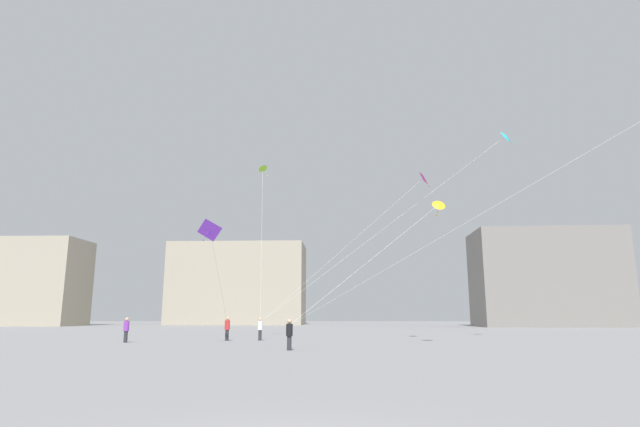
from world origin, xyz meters
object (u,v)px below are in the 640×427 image
Objects in this scene: kite_magenta_delta at (420,182)px; building_centre_hall at (239,284)px; kite_violet_delta at (210,231)px; person_in_red at (227,328)px; person_in_white at (260,328)px; kite_lime_diamond at (263,172)px; kite_amber_diamond at (436,207)px; building_right_hall at (546,278)px; kite_cyan_diamond at (502,139)px; person_in_black at (289,333)px; person_in_purple at (126,329)px; building_left_hall at (21,282)px.

building_centre_hall is at bearing 111.99° from kite_magenta_delta.
person_in_red is at bearing 87.66° from kite_violet_delta.
kite_lime_diamond reaches higher than person_in_white.
person_in_red is at bearing 158.00° from kite_amber_diamond.
building_right_hall reaches higher than kite_amber_diamond.
building_centre_hall is (-11.48, 69.19, 0.69)m from kite_violet_delta.
kite_amber_diamond is 12.04m from kite_cyan_diamond.
kite_violet_delta reaches higher than person_in_black.
person_in_purple is 23.45m from kite_magenta_delta.
person_in_purple is 67.54m from building_left_hall.
building_right_hall reaches higher than kite_magenta_delta.
person_in_red is 0.09× the size of kite_cyan_diamond.
kite_amber_diamond is (14.50, -5.86, 7.71)m from person_in_red.
building_left_hall is at bearing 140.70° from kite_magenta_delta.
building_left_hall is at bearing 144.63° from kite_cyan_diamond.
person_in_black is at bearing -76.90° from building_centre_hall.
person_in_red is 65.33m from building_centre_hall.
building_left_hall is 90.08m from building_right_hall.
kite_cyan_diamond is (18.98, 0.70, 14.74)m from person_in_white.
person_in_red is at bearing -79.63° from building_centre_hall.
person_in_red is (-2.36, -0.45, 0.04)m from person_in_white.
person_in_white is 70.86m from building_left_hall.
kite_magenta_delta reaches higher than person_in_purple.
person_in_red is 1.02× the size of person_in_purple.
building_centre_hall reaches higher than kite_violet_delta.
kite_lime_diamond reaches higher than kite_magenta_delta.
person_in_white is 0.13× the size of kite_lime_diamond.
person_in_black is (3.16, -10.58, -0.01)m from person_in_white.
kite_cyan_diamond is 19.66m from kite_lime_diamond.
kite_amber_diamond is at bearing 75.98° from person_in_red.
person_in_purple is 22.43m from kite_amber_diamond.
building_right_hall is (27.93, 47.08, -3.93)m from kite_magenta_delta.
building_right_hall reaches higher than kite_lime_diamond.
kite_cyan_diamond reaches higher than building_centre_hall.
person_in_purple is at bearing 158.09° from kite_violet_delta.
kite_lime_diamond is (-19.46, 2.00, -1.96)m from kite_cyan_diamond.
kite_cyan_diamond is at bearing 16.63° from kite_violet_delta.
building_left_hall is at bearing -128.47° from person_in_red.
person_in_white is 0.25× the size of kite_violet_delta.
building_centre_hall is 1.14× the size of building_right_hall.
person_in_red is at bearing 169.63° from person_in_white.
building_right_hall is (90.00, -3.72, 0.24)m from building_left_hall.
kite_violet_delta is at bearing -163.37° from kite_cyan_diamond.
building_left_hall is (-47.70, 50.17, 6.58)m from person_in_red.
building_centre_hall is at bearing 42.90° from person_in_purple.
kite_magenta_delta is at bearing -26.45° from person_in_white.
building_left_hall is at bearing 76.27° from person_in_purple.
person_in_red is 8.23m from kite_violet_delta.
person_in_purple is at bearing -57.97° from person_in_red.
person_in_red is at bearing -176.92° from kite_cyan_diamond.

